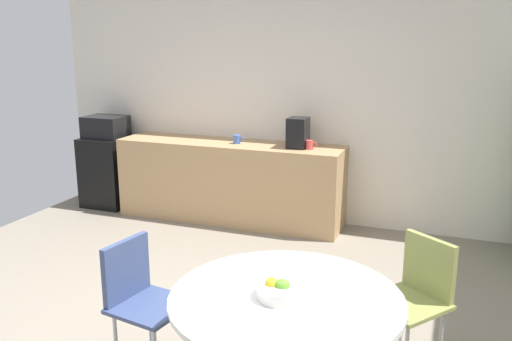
{
  "coord_description": "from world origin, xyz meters",
  "views": [
    {
      "loc": [
        1.63,
        -2.79,
        2.05
      ],
      "look_at": [
        0.08,
        1.35,
        0.95
      ],
      "focal_mm": 37.98,
      "sensor_mm": 36.0,
      "label": 1
    }
  ],
  "objects_px": {
    "mug_white": "(310,145)",
    "coffee_maker": "(298,133)",
    "round_table": "(286,317)",
    "mug_green": "(237,139)",
    "chair_olive": "(418,287)",
    "fruit_bowl": "(282,290)",
    "microwave": "(106,127)",
    "chair_navy": "(138,290)",
    "mini_fridge": "(109,171)"
  },
  "relations": [
    {
      "from": "round_table",
      "to": "chair_olive",
      "type": "xyz_separation_m",
      "value": [
        0.61,
        0.83,
        -0.1
      ]
    },
    {
      "from": "mug_white",
      "to": "round_table",
      "type": "bearing_deg",
      "value": -77.05
    },
    {
      "from": "chair_navy",
      "to": "fruit_bowl",
      "type": "bearing_deg",
      "value": -11.15
    },
    {
      "from": "chair_olive",
      "to": "chair_navy",
      "type": "height_order",
      "value": "same"
    },
    {
      "from": "mini_fridge",
      "to": "chair_navy",
      "type": "bearing_deg",
      "value": -51.61
    },
    {
      "from": "mini_fridge",
      "to": "fruit_bowl",
      "type": "relative_size",
      "value": 3.16
    },
    {
      "from": "mug_white",
      "to": "coffee_maker",
      "type": "relative_size",
      "value": 0.4
    },
    {
      "from": "round_table",
      "to": "coffee_maker",
      "type": "xyz_separation_m",
      "value": [
        -0.82,
        2.99,
        0.43
      ]
    },
    {
      "from": "chair_navy",
      "to": "fruit_bowl",
      "type": "xyz_separation_m",
      "value": [
        1.0,
        -0.2,
        0.27
      ]
    },
    {
      "from": "mug_white",
      "to": "mug_green",
      "type": "height_order",
      "value": "same"
    },
    {
      "from": "round_table",
      "to": "fruit_bowl",
      "type": "height_order",
      "value": "fruit_bowl"
    },
    {
      "from": "fruit_bowl",
      "to": "coffee_maker",
      "type": "height_order",
      "value": "coffee_maker"
    },
    {
      "from": "round_table",
      "to": "chair_olive",
      "type": "height_order",
      "value": "chair_olive"
    },
    {
      "from": "chair_olive",
      "to": "mug_green",
      "type": "height_order",
      "value": "mug_green"
    },
    {
      "from": "mini_fridge",
      "to": "round_table",
      "type": "bearing_deg",
      "value": -42.68
    },
    {
      "from": "mug_green",
      "to": "coffee_maker",
      "type": "height_order",
      "value": "coffee_maker"
    },
    {
      "from": "chair_olive",
      "to": "fruit_bowl",
      "type": "relative_size",
      "value": 3.08
    },
    {
      "from": "round_table",
      "to": "mug_white",
      "type": "distance_m",
      "value": 3.04
    },
    {
      "from": "mini_fridge",
      "to": "chair_olive",
      "type": "bearing_deg",
      "value": -29.31
    },
    {
      "from": "chair_navy",
      "to": "coffee_maker",
      "type": "distance_m",
      "value": 2.88
    },
    {
      "from": "mug_green",
      "to": "chair_olive",
      "type": "bearing_deg",
      "value": -45.33
    },
    {
      "from": "round_table",
      "to": "mug_green",
      "type": "xyz_separation_m",
      "value": [
        -1.51,
        2.97,
        0.32
      ]
    },
    {
      "from": "chair_navy",
      "to": "mug_white",
      "type": "xyz_separation_m",
      "value": [
        0.34,
        2.77,
        0.43
      ]
    },
    {
      "from": "mini_fridge",
      "to": "fruit_bowl",
      "type": "bearing_deg",
      "value": -43.02
    },
    {
      "from": "microwave",
      "to": "mug_white",
      "type": "height_order",
      "value": "microwave"
    },
    {
      "from": "mug_green",
      "to": "mug_white",
      "type": "bearing_deg",
      "value": -1.65
    },
    {
      "from": "microwave",
      "to": "mug_white",
      "type": "xyz_separation_m",
      "value": [
        2.57,
        -0.05,
        -0.03
      ]
    },
    {
      "from": "mini_fridge",
      "to": "coffee_maker",
      "type": "xyz_separation_m",
      "value": [
        2.43,
        0.0,
        0.63
      ]
    },
    {
      "from": "microwave",
      "to": "mug_white",
      "type": "relative_size",
      "value": 3.72
    },
    {
      "from": "chair_navy",
      "to": "mug_green",
      "type": "height_order",
      "value": "mug_green"
    },
    {
      "from": "chair_olive",
      "to": "mug_green",
      "type": "distance_m",
      "value": 3.04
    },
    {
      "from": "microwave",
      "to": "mug_green",
      "type": "xyz_separation_m",
      "value": [
        1.74,
        -0.02,
        -0.03
      ]
    },
    {
      "from": "mini_fridge",
      "to": "fruit_bowl",
      "type": "distance_m",
      "value": 4.43
    },
    {
      "from": "fruit_bowl",
      "to": "mug_green",
      "type": "bearing_deg",
      "value": 116.51
    },
    {
      "from": "fruit_bowl",
      "to": "mug_white",
      "type": "bearing_deg",
      "value": 102.56
    },
    {
      "from": "round_table",
      "to": "mug_green",
      "type": "relative_size",
      "value": 9.46
    },
    {
      "from": "chair_olive",
      "to": "coffee_maker",
      "type": "bearing_deg",
      "value": 123.4
    },
    {
      "from": "mug_white",
      "to": "mug_green",
      "type": "distance_m",
      "value": 0.83
    },
    {
      "from": "chair_navy",
      "to": "fruit_bowl",
      "type": "height_order",
      "value": "fruit_bowl"
    },
    {
      "from": "chair_navy",
      "to": "mug_green",
      "type": "distance_m",
      "value": 2.87
    },
    {
      "from": "mini_fridge",
      "to": "round_table",
      "type": "xyz_separation_m",
      "value": [
        3.25,
        -2.99,
        0.2
      ]
    },
    {
      "from": "mini_fridge",
      "to": "mug_green",
      "type": "bearing_deg",
      "value": -0.74
    },
    {
      "from": "mini_fridge",
      "to": "coffee_maker",
      "type": "bearing_deg",
      "value": 0.0
    },
    {
      "from": "mug_white",
      "to": "coffee_maker",
      "type": "bearing_deg",
      "value": 161.84
    },
    {
      "from": "chair_olive",
      "to": "fruit_bowl",
      "type": "xyz_separation_m",
      "value": [
        -0.62,
        -0.85,
        0.27
      ]
    },
    {
      "from": "chair_olive",
      "to": "microwave",
      "type": "bearing_deg",
      "value": 150.69
    },
    {
      "from": "fruit_bowl",
      "to": "chair_olive",
      "type": "bearing_deg",
      "value": 53.79
    },
    {
      "from": "microwave",
      "to": "coffee_maker",
      "type": "height_order",
      "value": "coffee_maker"
    },
    {
      "from": "microwave",
      "to": "coffee_maker",
      "type": "bearing_deg",
      "value": 0.0
    },
    {
      "from": "chair_navy",
      "to": "mug_green",
      "type": "xyz_separation_m",
      "value": [
        -0.5,
        2.8,
        0.43
      ]
    }
  ]
}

